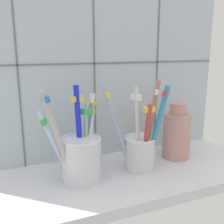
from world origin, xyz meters
TOP-DOWN VIEW (x-y plane):
  - counter_slab at (0.00, 0.00)cm, footprint 64.00×22.00cm
  - tile_wall_back at (-0.00, 12.00)cm, footprint 64.00×2.20cm
  - toothbrush_cup_left at (-6.42, 0.99)cm, footprint 12.20×8.61cm
  - toothbrush_cup_right at (6.27, 0.57)cm, footprint 12.54×8.22cm
  - ceramic_vase at (17.05, 3.07)cm, footprint 6.23×6.23cm

SIDE VIEW (x-z plane):
  - counter_slab at x=0.00cm, z-range 0.00..2.00cm
  - toothbrush_cup_right at x=6.27cm, z-range -2.46..16.38cm
  - toothbrush_cup_left at x=-6.42cm, z-range -2.07..16.20cm
  - ceramic_vase at x=17.05cm, z-range 1.25..14.11cm
  - tile_wall_back at x=0.00cm, z-range 0.00..45.00cm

